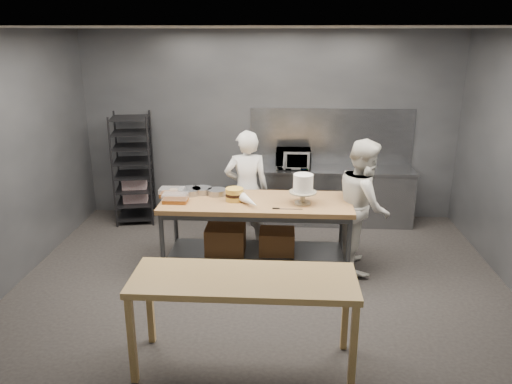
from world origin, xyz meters
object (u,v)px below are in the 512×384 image
(microwave, at_px, (293,159))
(speed_rack, at_px, (134,169))
(work_table, at_px, (253,226))
(near_counter, at_px, (244,286))
(layer_cake, at_px, (235,194))
(frosted_cake_stand, at_px, (303,185))
(chef_right, at_px, (363,205))
(chef_behind, at_px, (247,190))

(microwave, bearing_deg, speed_rack, -178.20)
(work_table, height_order, near_counter, work_table)
(near_counter, distance_m, microwave, 3.75)
(speed_rack, bearing_deg, layer_cake, -42.06)
(layer_cake, bearing_deg, microwave, 65.94)
(near_counter, distance_m, frosted_cake_stand, 2.06)
(chef_right, relative_size, layer_cake, 7.54)
(speed_rack, height_order, chef_behind, speed_rack)
(microwave, bearing_deg, near_counter, -97.28)
(speed_rack, distance_m, chef_right, 3.74)
(layer_cake, bearing_deg, work_table, 1.73)
(layer_cake, bearing_deg, chef_right, 3.86)
(chef_right, bearing_deg, chef_behind, 71.90)
(microwave, distance_m, frosted_cake_stand, 1.76)
(near_counter, distance_m, layer_cake, 2.04)
(work_table, distance_m, chef_behind, 0.74)
(work_table, height_order, microwave, microwave)
(near_counter, height_order, chef_behind, chef_behind)
(frosted_cake_stand, bearing_deg, microwave, 93.26)
(work_table, xyz_separation_m, near_counter, (0.06, -2.02, 0.24))
(speed_rack, distance_m, chef_behind, 2.10)
(chef_right, height_order, frosted_cake_stand, chef_right)
(chef_behind, xyz_separation_m, frosted_cake_stand, (0.76, -0.75, 0.31))
(work_table, bearing_deg, frosted_cake_stand, -6.41)
(speed_rack, height_order, frosted_cake_stand, speed_rack)
(chef_right, bearing_deg, frosted_cake_stand, 105.11)
(chef_behind, relative_size, frosted_cake_stand, 4.49)
(near_counter, distance_m, chef_behind, 2.71)
(chef_right, xyz_separation_m, layer_cake, (-1.63, -0.11, 0.15))
(near_counter, relative_size, chef_right, 1.17)
(work_table, xyz_separation_m, layer_cake, (-0.23, -0.01, 0.43))
(near_counter, bearing_deg, frosted_cake_stand, 73.60)
(work_table, relative_size, chef_right, 1.41)
(work_table, height_order, chef_behind, chef_behind)
(chef_behind, height_order, chef_right, chef_right)
(chef_behind, xyz_separation_m, chef_right, (1.54, -0.58, 0.01))
(work_table, relative_size, chef_behind, 1.42)
(speed_rack, distance_m, frosted_cake_stand, 3.15)
(speed_rack, distance_m, layer_cake, 2.41)
(frosted_cake_stand, bearing_deg, layer_cake, 175.74)
(microwave, bearing_deg, chef_behind, -123.14)
(chef_behind, height_order, microwave, chef_behind)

